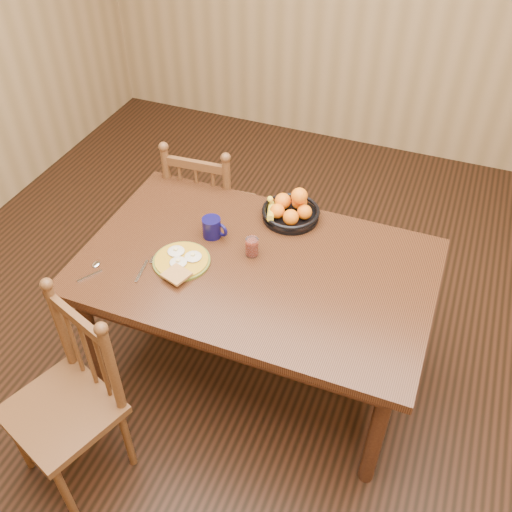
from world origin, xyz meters
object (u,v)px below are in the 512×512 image
(dining_table, at_px, (256,278))
(chair_far, at_px, (209,210))
(breakfast_plate, at_px, (181,261))
(chair_near, at_px, (69,403))
(coffee_mug, at_px, (213,227))
(fruit_bowl, at_px, (291,210))

(dining_table, height_order, chair_far, chair_far)
(dining_table, relative_size, breakfast_plate, 5.32)
(dining_table, height_order, breakfast_plate, breakfast_plate)
(chair_far, bearing_deg, dining_table, 127.03)
(chair_far, height_order, chair_near, chair_far)
(dining_table, xyz_separation_m, chair_far, (-0.55, 0.63, -0.21))
(chair_near, bearing_deg, breakfast_plate, 91.96)
(dining_table, xyz_separation_m, coffee_mug, (-0.27, 0.11, 0.14))
(chair_far, height_order, breakfast_plate, chair_far)
(chair_far, height_order, coffee_mug, chair_far)
(chair_far, bearing_deg, breakfast_plate, 103.06)
(chair_near, distance_m, fruit_bowl, 1.35)
(chair_far, distance_m, fruit_bowl, 0.72)
(dining_table, height_order, coffee_mug, coffee_mug)
(dining_table, bearing_deg, chair_near, -124.22)
(dining_table, xyz_separation_m, fruit_bowl, (0.03, 0.38, 0.13))
(fruit_bowl, bearing_deg, breakfast_plate, -125.38)
(chair_near, bearing_deg, chair_far, 110.29)
(chair_far, xyz_separation_m, chair_near, (0.01, -1.42, -0.00))
(coffee_mug, bearing_deg, fruit_bowl, 41.84)
(chair_near, bearing_deg, coffee_mug, 93.19)
(dining_table, relative_size, fruit_bowl, 5.52)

